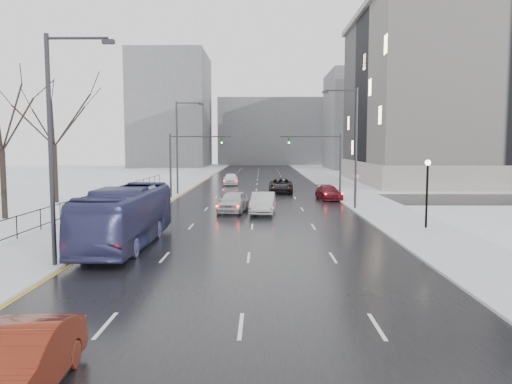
{
  "coord_description": "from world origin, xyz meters",
  "views": [
    {
      "loc": [
        0.6,
        -1.23,
        5.34
      ],
      "look_at": [
        0.28,
        29.05,
        2.5
      ],
      "focal_mm": 35.0,
      "sensor_mm": 36.0,
      "label": 1
    }
  ],
  "objects_px": {
    "lamppost_r_mid": "(427,184)",
    "mast_signal_left": "(181,158)",
    "streetlight_l_near": "(56,139)",
    "sedan_right_cross": "(281,186)",
    "streetlight_l_far": "(179,143)",
    "sedan_left_near": "(18,363)",
    "sedan_right_near": "(263,203)",
    "sedan_right_far": "(329,193)",
    "sedan_center_near": "(233,202)",
    "streetlight_r_mid": "(353,142)",
    "tree_park_e": "(57,204)",
    "no_uturn_sign": "(356,179)",
    "sedan_center_far": "(231,179)",
    "mast_signal_right": "(330,158)",
    "tree_park_d": "(5,220)",
    "bus": "(127,216)"
  },
  "relations": [
    {
      "from": "mast_signal_right",
      "to": "sedan_right_cross",
      "type": "distance_m",
      "value": 8.69
    },
    {
      "from": "streetlight_l_far",
      "to": "sedan_right_far",
      "type": "relative_size",
      "value": 2.14
    },
    {
      "from": "no_uturn_sign",
      "to": "sedan_center_far",
      "type": "height_order",
      "value": "no_uturn_sign"
    },
    {
      "from": "sedan_center_near",
      "to": "sedan_center_far",
      "type": "xyz_separation_m",
      "value": [
        -1.87,
        27.27,
        -0.04
      ]
    },
    {
      "from": "lamppost_r_mid",
      "to": "sedan_right_cross",
      "type": "relative_size",
      "value": 0.75
    },
    {
      "from": "lamppost_r_mid",
      "to": "sedan_right_far",
      "type": "relative_size",
      "value": 0.92
    },
    {
      "from": "no_uturn_sign",
      "to": "streetlight_l_near",
      "type": "bearing_deg",
      "value": -125.89
    },
    {
      "from": "bus",
      "to": "sedan_right_far",
      "type": "height_order",
      "value": "bus"
    },
    {
      "from": "sedan_right_cross",
      "to": "sedan_right_far",
      "type": "height_order",
      "value": "sedan_right_cross"
    },
    {
      "from": "sedan_right_near",
      "to": "streetlight_r_mid",
      "type": "bearing_deg",
      "value": 24.22
    },
    {
      "from": "tree_park_d",
      "to": "no_uturn_sign",
      "type": "relative_size",
      "value": 4.63
    },
    {
      "from": "tree_park_e",
      "to": "mast_signal_left",
      "type": "bearing_deg",
      "value": 20.19
    },
    {
      "from": "tree_park_e",
      "to": "mast_signal_left",
      "type": "height_order",
      "value": "tree_park_e"
    },
    {
      "from": "streetlight_l_near",
      "to": "sedan_right_cross",
      "type": "relative_size",
      "value": 1.76
    },
    {
      "from": "lamppost_r_mid",
      "to": "mast_signal_left",
      "type": "bearing_deg",
      "value": 135.52
    },
    {
      "from": "tree_park_e",
      "to": "streetlight_r_mid",
      "type": "distance_m",
      "value": 27.25
    },
    {
      "from": "mast_signal_right",
      "to": "sedan_right_far",
      "type": "bearing_deg",
      "value": -101.87
    },
    {
      "from": "tree_park_d",
      "to": "streetlight_l_far",
      "type": "distance_m",
      "value": 21.17
    },
    {
      "from": "streetlight_l_far",
      "to": "mast_signal_right",
      "type": "distance_m",
      "value": 16.07
    },
    {
      "from": "no_uturn_sign",
      "to": "sedan_right_near",
      "type": "distance_m",
      "value": 10.91
    },
    {
      "from": "streetlight_l_near",
      "to": "no_uturn_sign",
      "type": "bearing_deg",
      "value": 54.11
    },
    {
      "from": "tree_park_d",
      "to": "mast_signal_left",
      "type": "xyz_separation_m",
      "value": [
        10.47,
        14.0,
        4.11
      ]
    },
    {
      "from": "streetlight_l_near",
      "to": "no_uturn_sign",
      "type": "relative_size",
      "value": 3.7
    },
    {
      "from": "streetlight_l_near",
      "to": "lamppost_r_mid",
      "type": "bearing_deg",
      "value": 27.55
    },
    {
      "from": "mast_signal_left",
      "to": "sedan_center_near",
      "type": "xyz_separation_m",
      "value": [
        5.7,
        -9.87,
        -3.22
      ]
    },
    {
      "from": "mast_signal_right",
      "to": "sedan_right_near",
      "type": "distance_m",
      "value": 13.01
    },
    {
      "from": "tree_park_e",
      "to": "lamppost_r_mid",
      "type": "bearing_deg",
      "value": -25.62
    },
    {
      "from": "streetlight_l_far",
      "to": "sedan_left_near",
      "type": "xyz_separation_m",
      "value": [
        3.67,
        -43.21,
        -4.84
      ]
    },
    {
      "from": "streetlight_l_far",
      "to": "sedan_right_cross",
      "type": "distance_m",
      "value": 12.25
    },
    {
      "from": "streetlight_r_mid",
      "to": "sedan_right_cross",
      "type": "distance_m",
      "value": 16.32
    },
    {
      "from": "lamppost_r_mid",
      "to": "sedan_left_near",
      "type": "xyz_separation_m",
      "value": [
        -15.5,
        -21.21,
        -2.16
      ]
    },
    {
      "from": "tree_park_d",
      "to": "mast_signal_left",
      "type": "height_order",
      "value": "mast_signal_left"
    },
    {
      "from": "tree_park_e",
      "to": "bus",
      "type": "distance_m",
      "value": 22.5
    },
    {
      "from": "tree_park_d",
      "to": "mast_signal_right",
      "type": "distance_m",
      "value": 29.05
    },
    {
      "from": "streetlight_l_near",
      "to": "no_uturn_sign",
      "type": "xyz_separation_m",
      "value": [
        17.37,
        24.0,
        -3.32
      ]
    },
    {
      "from": "bus",
      "to": "sedan_center_near",
      "type": "relative_size",
      "value": 2.26
    },
    {
      "from": "sedan_right_near",
      "to": "sedan_right_cross",
      "type": "bearing_deg",
      "value": 87.27
    },
    {
      "from": "sedan_center_far",
      "to": "tree_park_d",
      "type": "bearing_deg",
      "value": -115.86
    },
    {
      "from": "streetlight_r_mid",
      "to": "lamppost_r_mid",
      "type": "distance_m",
      "value": 10.73
    },
    {
      "from": "tree_park_e",
      "to": "streetlight_l_far",
      "type": "relative_size",
      "value": 1.35
    },
    {
      "from": "streetlight_l_near",
      "to": "sedan_right_far",
      "type": "distance_m",
      "value": 31.79
    },
    {
      "from": "streetlight_l_near",
      "to": "streetlight_l_far",
      "type": "relative_size",
      "value": 1.0
    },
    {
      "from": "mast_signal_right",
      "to": "lamppost_r_mid",
      "type": "bearing_deg",
      "value": -78.46
    },
    {
      "from": "mast_signal_left",
      "to": "sedan_left_near",
      "type": "xyz_separation_m",
      "value": [
        2.83,
        -39.21,
        -3.33
      ]
    },
    {
      "from": "mast_signal_right",
      "to": "sedan_right_far",
      "type": "xyz_separation_m",
      "value": [
        -0.13,
        -0.6,
        -3.39
      ]
    },
    {
      "from": "lamppost_r_mid",
      "to": "mast_signal_left",
      "type": "height_order",
      "value": "mast_signal_left"
    },
    {
      "from": "sedan_right_near",
      "to": "sedan_right_far",
      "type": "distance_m",
      "value": 12.02
    },
    {
      "from": "lamppost_r_mid",
      "to": "sedan_center_near",
      "type": "height_order",
      "value": "lamppost_r_mid"
    },
    {
      "from": "mast_signal_right",
      "to": "sedan_center_far",
      "type": "xyz_separation_m",
      "value": [
        -10.83,
        17.4,
        -3.26
      ]
    },
    {
      "from": "tree_park_e",
      "to": "mast_signal_right",
      "type": "bearing_deg",
      "value": 8.9
    }
  ]
}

